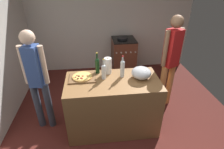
{
  "coord_description": "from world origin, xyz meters",
  "views": [
    {
      "loc": [
        -0.38,
        -1.5,
        2.31
      ],
      "look_at": [
        -0.1,
        0.87,
        0.95
      ],
      "focal_mm": 28.8,
      "sensor_mm": 36.0,
      "label": 1
    }
  ],
  "objects_px": {
    "mixing_bowl": "(141,73)",
    "wine_bottle_green": "(104,71)",
    "wine_bottle_amber": "(97,65)",
    "wine_bottle_clear": "(122,68)",
    "stove": "(123,56)",
    "person_in_red": "(171,57)",
    "person_in_stripes": "(37,77)",
    "pizza": "(82,76)",
    "paper_towel_roll": "(108,66)"
  },
  "relations": [
    {
      "from": "mixing_bowl",
      "to": "wine_bottle_green",
      "type": "bearing_deg",
      "value": 174.38
    },
    {
      "from": "wine_bottle_amber",
      "to": "wine_bottle_clear",
      "type": "distance_m",
      "value": 0.41
    },
    {
      "from": "wine_bottle_clear",
      "to": "stove",
      "type": "xyz_separation_m",
      "value": [
        0.34,
        1.74,
        -0.6
      ]
    },
    {
      "from": "person_in_red",
      "to": "person_in_stripes",
      "type": "bearing_deg",
      "value": -171.74
    },
    {
      "from": "mixing_bowl",
      "to": "wine_bottle_clear",
      "type": "xyz_separation_m",
      "value": [
        -0.27,
        0.09,
        0.06
      ]
    },
    {
      "from": "wine_bottle_green",
      "to": "stove",
      "type": "height_order",
      "value": "wine_bottle_green"
    },
    {
      "from": "pizza",
      "to": "person_in_stripes",
      "type": "relative_size",
      "value": 0.18
    },
    {
      "from": "pizza",
      "to": "stove",
      "type": "relative_size",
      "value": 0.32
    },
    {
      "from": "pizza",
      "to": "wine_bottle_amber",
      "type": "xyz_separation_m",
      "value": [
        0.24,
        0.15,
        0.11
      ]
    },
    {
      "from": "mixing_bowl",
      "to": "stove",
      "type": "height_order",
      "value": "mixing_bowl"
    },
    {
      "from": "pizza",
      "to": "wine_bottle_green",
      "type": "xyz_separation_m",
      "value": [
        0.32,
        -0.04,
        0.1
      ]
    },
    {
      "from": "pizza",
      "to": "wine_bottle_clear",
      "type": "xyz_separation_m",
      "value": [
        0.61,
        -0.01,
        0.12
      ]
    },
    {
      "from": "wine_bottle_green",
      "to": "person_in_red",
      "type": "relative_size",
      "value": 0.19
    },
    {
      "from": "mixing_bowl",
      "to": "stove",
      "type": "bearing_deg",
      "value": 88.03
    },
    {
      "from": "person_in_stripes",
      "to": "person_in_red",
      "type": "bearing_deg",
      "value": 8.26
    },
    {
      "from": "wine_bottle_amber",
      "to": "wine_bottle_clear",
      "type": "bearing_deg",
      "value": -23.37
    },
    {
      "from": "paper_towel_roll",
      "to": "person_in_stripes",
      "type": "xyz_separation_m",
      "value": [
        -1.07,
        -0.1,
        -0.08
      ]
    },
    {
      "from": "paper_towel_roll",
      "to": "wine_bottle_amber",
      "type": "distance_m",
      "value": 0.17
    },
    {
      "from": "mixing_bowl",
      "to": "wine_bottle_amber",
      "type": "relative_size",
      "value": 0.86
    },
    {
      "from": "mixing_bowl",
      "to": "person_in_stripes",
      "type": "xyz_separation_m",
      "value": [
        -1.56,
        0.12,
        -0.04
      ]
    },
    {
      "from": "person_in_stripes",
      "to": "person_in_red",
      "type": "relative_size",
      "value": 0.96
    },
    {
      "from": "wine_bottle_clear",
      "to": "person_in_stripes",
      "type": "relative_size",
      "value": 0.21
    },
    {
      "from": "wine_bottle_green",
      "to": "person_in_red",
      "type": "xyz_separation_m",
      "value": [
        1.21,
        0.38,
        -0.02
      ]
    },
    {
      "from": "wine_bottle_amber",
      "to": "person_in_stripes",
      "type": "distance_m",
      "value": 0.92
    },
    {
      "from": "wine_bottle_amber",
      "to": "person_in_red",
      "type": "distance_m",
      "value": 1.31
    },
    {
      "from": "pizza",
      "to": "person_in_red",
      "type": "xyz_separation_m",
      "value": [
        1.53,
        0.34,
        0.08
      ]
    },
    {
      "from": "pizza",
      "to": "stove",
      "type": "bearing_deg",
      "value": 61.22
    },
    {
      "from": "wine_bottle_amber",
      "to": "stove",
      "type": "height_order",
      "value": "wine_bottle_amber"
    },
    {
      "from": "person_in_stripes",
      "to": "pizza",
      "type": "bearing_deg",
      "value": -1.58
    },
    {
      "from": "wine_bottle_amber",
      "to": "person_in_stripes",
      "type": "bearing_deg",
      "value": -171.95
    },
    {
      "from": "pizza",
      "to": "mixing_bowl",
      "type": "bearing_deg",
      "value": -6.44
    },
    {
      "from": "wine_bottle_amber",
      "to": "person_in_stripes",
      "type": "relative_size",
      "value": 0.21
    },
    {
      "from": "paper_towel_roll",
      "to": "wine_bottle_green",
      "type": "xyz_separation_m",
      "value": [
        -0.08,
        -0.17,
        0.0
      ]
    },
    {
      "from": "stove",
      "to": "paper_towel_roll",
      "type": "bearing_deg",
      "value": -108.76
    },
    {
      "from": "mixing_bowl",
      "to": "wine_bottle_amber",
      "type": "bearing_deg",
      "value": 159.11
    },
    {
      "from": "pizza",
      "to": "wine_bottle_amber",
      "type": "bearing_deg",
      "value": 31.63
    },
    {
      "from": "paper_towel_roll",
      "to": "person_in_stripes",
      "type": "height_order",
      "value": "person_in_stripes"
    },
    {
      "from": "paper_towel_roll",
      "to": "wine_bottle_clear",
      "type": "relative_size",
      "value": 0.76
    },
    {
      "from": "paper_towel_roll",
      "to": "wine_bottle_green",
      "type": "distance_m",
      "value": 0.18
    },
    {
      "from": "paper_towel_roll",
      "to": "person_in_stripes",
      "type": "relative_size",
      "value": 0.16
    },
    {
      "from": "person_in_stripes",
      "to": "wine_bottle_green",
      "type": "bearing_deg",
      "value": -3.64
    },
    {
      "from": "stove",
      "to": "person_in_red",
      "type": "bearing_deg",
      "value": -67.32
    },
    {
      "from": "wine_bottle_amber",
      "to": "wine_bottle_green",
      "type": "distance_m",
      "value": 0.21
    },
    {
      "from": "wine_bottle_clear",
      "to": "person_in_red",
      "type": "distance_m",
      "value": 0.98
    },
    {
      "from": "paper_towel_roll",
      "to": "wine_bottle_clear",
      "type": "xyz_separation_m",
      "value": [
        0.21,
        -0.13,
        0.02
      ]
    },
    {
      "from": "stove",
      "to": "person_in_red",
      "type": "distance_m",
      "value": 1.61
    },
    {
      "from": "paper_towel_roll",
      "to": "person_in_red",
      "type": "bearing_deg",
      "value": 10.93
    },
    {
      "from": "wine_bottle_green",
      "to": "person_in_red",
      "type": "bearing_deg",
      "value": 17.62
    },
    {
      "from": "paper_towel_roll",
      "to": "pizza",
      "type": "bearing_deg",
      "value": -163.37
    },
    {
      "from": "person_in_red",
      "to": "pizza",
      "type": "bearing_deg",
      "value": -167.54
    }
  ]
}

